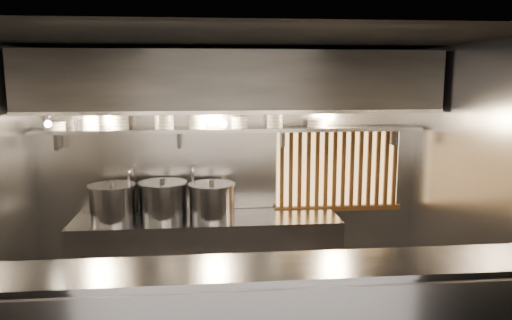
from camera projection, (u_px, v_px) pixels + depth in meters
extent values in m
plane|color=black|center=(239.00, 39.00, 4.25)|extent=(4.50, 4.50, 0.00)
plane|color=gray|center=(231.00, 168.00, 5.95)|extent=(4.50, 0.00, 4.50)
plane|color=gray|center=(477.00, 192.00, 4.70)|extent=(0.00, 3.00, 3.00)
cube|color=gray|center=(249.00, 268.00, 3.59)|extent=(4.50, 0.56, 0.03)
cube|color=gray|center=(207.00, 256.00, 5.71)|extent=(3.00, 0.70, 0.90)
cube|color=gray|center=(232.00, 130.00, 5.69)|extent=(4.40, 0.34, 0.04)
cube|color=#2D2D30|center=(232.00, 82.00, 5.39)|extent=(4.40, 0.80, 0.65)
cube|color=gray|center=(235.00, 113.00, 5.05)|extent=(4.40, 0.03, 0.04)
cube|color=#FFC772|center=(338.00, 168.00, 6.06)|extent=(1.50, 0.02, 0.92)
cube|color=brown|center=(340.00, 128.00, 5.93)|extent=(1.56, 0.06, 0.06)
cube|color=brown|center=(338.00, 208.00, 6.10)|extent=(1.56, 0.06, 0.06)
cube|color=brown|center=(282.00, 170.00, 5.94)|extent=(0.04, 0.04, 0.92)
cube|color=brown|center=(291.00, 170.00, 5.96)|extent=(0.04, 0.04, 0.92)
cube|color=brown|center=(300.00, 170.00, 5.97)|extent=(0.04, 0.04, 0.92)
cube|color=brown|center=(308.00, 169.00, 5.98)|extent=(0.04, 0.04, 0.92)
cube|color=brown|center=(317.00, 169.00, 5.99)|extent=(0.04, 0.04, 0.92)
cube|color=brown|center=(326.00, 169.00, 6.00)|extent=(0.04, 0.04, 0.92)
cube|color=brown|center=(335.00, 169.00, 6.01)|extent=(0.04, 0.04, 0.92)
cube|color=brown|center=(343.00, 169.00, 6.02)|extent=(0.04, 0.04, 0.92)
cube|color=brown|center=(352.00, 169.00, 6.03)|extent=(0.04, 0.04, 0.92)
cube|color=brown|center=(361.00, 168.00, 6.04)|extent=(0.04, 0.04, 0.92)
cube|color=brown|center=(369.00, 168.00, 6.05)|extent=(0.04, 0.04, 0.92)
cube|color=brown|center=(378.00, 168.00, 6.06)|extent=(0.04, 0.04, 0.92)
cube|color=brown|center=(386.00, 168.00, 6.07)|extent=(0.04, 0.04, 0.92)
cube|color=brown|center=(395.00, 168.00, 6.08)|extent=(0.04, 0.04, 0.92)
cylinder|color=silver|center=(133.00, 188.00, 5.82)|extent=(0.03, 0.03, 0.48)
sphere|color=silver|center=(132.00, 168.00, 5.78)|extent=(0.04, 0.04, 0.04)
cylinder|color=silver|center=(131.00, 170.00, 5.65)|extent=(0.03, 0.26, 0.03)
sphere|color=silver|center=(129.00, 172.00, 5.53)|extent=(0.04, 0.04, 0.04)
cylinder|color=silver|center=(129.00, 179.00, 5.54)|extent=(0.03, 0.03, 0.14)
cylinder|color=silver|center=(193.00, 187.00, 5.89)|extent=(0.03, 0.03, 0.48)
sphere|color=silver|center=(193.00, 167.00, 5.85)|extent=(0.04, 0.04, 0.04)
cylinder|color=silver|center=(193.00, 169.00, 5.72)|extent=(0.03, 0.26, 0.03)
sphere|color=silver|center=(192.00, 171.00, 5.60)|extent=(0.04, 0.04, 0.04)
cylinder|color=silver|center=(193.00, 177.00, 5.61)|extent=(0.03, 0.03, 0.14)
cone|color=gray|center=(45.00, 118.00, 5.01)|extent=(0.25, 0.27, 0.20)
sphere|color=#FFE0B2|center=(48.00, 124.00, 5.01)|extent=(0.07, 0.07, 0.07)
cylinder|color=#2D2D30|center=(48.00, 109.00, 5.10)|extent=(0.02, 0.22, 0.02)
cylinder|color=#2D2D30|center=(223.00, 117.00, 5.54)|extent=(0.01, 0.01, 0.12)
sphere|color=#FFE0B2|center=(223.00, 124.00, 5.55)|extent=(0.09, 0.09, 0.09)
cylinder|color=gray|center=(163.00, 201.00, 5.60)|extent=(0.61, 0.61, 0.39)
cylinder|color=gray|center=(163.00, 183.00, 5.57)|extent=(0.64, 0.64, 0.03)
cylinder|color=#2D2D30|center=(162.00, 180.00, 5.56)|extent=(0.06, 0.06, 0.04)
cylinder|color=gray|center=(113.00, 204.00, 5.49)|extent=(0.62, 0.62, 0.38)
cylinder|color=gray|center=(112.00, 186.00, 5.46)|extent=(0.66, 0.66, 0.03)
cylinder|color=#2D2D30|center=(112.00, 183.00, 5.45)|extent=(0.06, 0.06, 0.04)
cylinder|color=gray|center=(212.00, 202.00, 5.62)|extent=(0.64, 0.64, 0.36)
cylinder|color=gray|center=(212.00, 185.00, 5.59)|extent=(0.68, 0.68, 0.03)
cylinder|color=#2D2D30|center=(212.00, 182.00, 5.58)|extent=(0.06, 0.06, 0.04)
cylinder|color=white|center=(55.00, 128.00, 5.49)|extent=(0.22, 0.22, 0.03)
cylinder|color=white|center=(55.00, 125.00, 5.49)|extent=(0.22, 0.22, 0.03)
cylinder|color=white|center=(55.00, 122.00, 5.48)|extent=(0.23, 0.23, 0.01)
cylinder|color=white|center=(91.00, 128.00, 5.53)|extent=(0.19, 0.19, 0.03)
cylinder|color=white|center=(91.00, 124.00, 5.53)|extent=(0.19, 0.19, 0.03)
cylinder|color=white|center=(91.00, 121.00, 5.52)|extent=(0.19, 0.19, 0.03)
cylinder|color=white|center=(90.00, 117.00, 5.51)|extent=(0.19, 0.19, 0.03)
cylinder|color=white|center=(90.00, 115.00, 5.51)|extent=(0.20, 0.20, 0.01)
cylinder|color=white|center=(120.00, 127.00, 5.56)|extent=(0.20, 0.20, 0.03)
cylinder|color=white|center=(120.00, 124.00, 5.56)|extent=(0.20, 0.20, 0.03)
cylinder|color=white|center=(120.00, 121.00, 5.55)|extent=(0.20, 0.20, 0.03)
cylinder|color=white|center=(120.00, 117.00, 5.54)|extent=(0.20, 0.20, 0.03)
cylinder|color=white|center=(120.00, 115.00, 5.54)|extent=(0.21, 0.21, 0.01)
cylinder|color=white|center=(165.00, 127.00, 5.61)|extent=(0.21, 0.21, 0.03)
cylinder|color=white|center=(164.00, 124.00, 5.61)|extent=(0.21, 0.21, 0.03)
cylinder|color=white|center=(164.00, 120.00, 5.60)|extent=(0.21, 0.21, 0.03)
cylinder|color=white|center=(164.00, 117.00, 5.59)|extent=(0.21, 0.21, 0.03)
cylinder|color=white|center=(164.00, 114.00, 5.59)|extent=(0.23, 0.23, 0.01)
cylinder|color=white|center=(197.00, 127.00, 5.65)|extent=(0.21, 0.21, 0.03)
cylinder|color=white|center=(197.00, 123.00, 5.64)|extent=(0.21, 0.21, 0.03)
cylinder|color=white|center=(197.00, 120.00, 5.64)|extent=(0.21, 0.21, 0.03)
cylinder|color=white|center=(197.00, 117.00, 5.63)|extent=(0.21, 0.21, 0.03)
cylinder|color=white|center=(197.00, 114.00, 5.63)|extent=(0.23, 0.23, 0.01)
cylinder|color=white|center=(240.00, 126.00, 5.70)|extent=(0.19, 0.19, 0.03)
cylinder|color=white|center=(240.00, 123.00, 5.69)|extent=(0.19, 0.19, 0.03)
cylinder|color=white|center=(240.00, 120.00, 5.68)|extent=(0.19, 0.19, 0.03)
cylinder|color=white|center=(240.00, 117.00, 5.68)|extent=(0.20, 0.20, 0.01)
cylinder|color=white|center=(275.00, 126.00, 5.74)|extent=(0.18, 0.18, 0.03)
cylinder|color=white|center=(275.00, 123.00, 5.73)|extent=(0.18, 0.18, 0.03)
cylinder|color=white|center=(275.00, 119.00, 5.72)|extent=(0.18, 0.18, 0.03)
cylinder|color=white|center=(275.00, 116.00, 5.72)|extent=(0.18, 0.18, 0.03)
cylinder|color=white|center=(275.00, 114.00, 5.71)|extent=(0.20, 0.20, 0.01)
cylinder|color=white|center=(317.00, 125.00, 5.79)|extent=(0.23, 0.23, 0.03)
cylinder|color=white|center=(317.00, 122.00, 5.78)|extent=(0.23, 0.23, 0.03)
cylinder|color=white|center=(317.00, 120.00, 5.78)|extent=(0.24, 0.24, 0.01)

